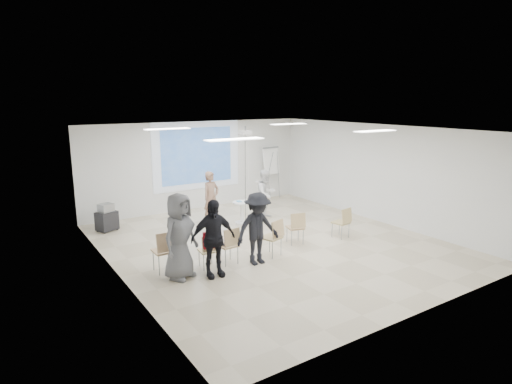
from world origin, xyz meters
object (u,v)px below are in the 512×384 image
pedestal_table (242,211)px  audience_left (213,233)px  chair_center (274,235)px  laptop (227,244)px  chair_right_far (343,220)px  chair_right_inner (296,225)px  audience_outer (179,231)px  player_left (211,194)px  chair_far_left (165,248)px  player_right (266,191)px  av_cart (107,218)px  chair_left_mid (209,248)px  chair_left_inner (229,243)px  flipchart_easel (271,161)px  audience_mid (258,224)px

pedestal_table → audience_left: size_ratio=0.36×
chair_center → laptop: (-1.14, 0.24, -0.08)m
chair_center → chair_right_far: chair_center is taller
pedestal_table → chair_right_inner: 2.43m
chair_center → audience_outer: 2.44m
player_left → chair_far_left: player_left is taller
player_right → laptop: player_right is taller
av_cart → player_left: bearing=-42.2°
chair_right_far → av_cart: size_ratio=1.07×
player_left → chair_left_mid: size_ratio=2.30×
chair_left_inner → chair_right_inner: chair_left_inner is taller
chair_right_far → laptop: (-3.54, 0.13, -0.03)m
av_cart → audience_outer: bearing=-106.4°
chair_left_mid → chair_right_far: 4.05m
chair_center → audience_left: (-1.76, -0.25, 0.43)m
pedestal_table → chair_right_far: chair_right_far is taller
chair_left_mid → flipchart_easel: 7.02m
player_left → chair_left_mid: 3.56m
player_left → chair_right_far: (2.38, -3.19, -0.41)m
chair_right_far → audience_mid: size_ratio=0.45×
player_left → av_cart: bearing=144.0°
player_right → audience_left: audience_left is taller
player_right → chair_right_inner: bearing=-118.8°
player_right → chair_left_mid: 4.45m
player_left → chair_left_inner: 3.38m
player_left → chair_left_inner: player_left is taller
player_left → av_cart: (-2.86, 1.03, -0.55)m
chair_left_inner → av_cart: size_ratio=1.10×
audience_left → audience_outer: size_ratio=0.94×
chair_left_inner → audience_left: size_ratio=0.45×
chair_left_inner → player_right: bearing=41.3°
audience_mid → av_cart: size_ratio=2.39×
audience_outer → flipchart_easel: audience_outer is taller
chair_right_far → chair_left_inner: bearing=170.5°
pedestal_table → player_right: player_right is taller
chair_left_mid → chair_right_far: size_ratio=0.93×
chair_left_inner → audience_outer: (-1.24, -0.08, 0.52)m
chair_left_inner → flipchart_easel: 6.69m
chair_far_left → laptop: 1.44m
laptop → audience_left: 0.93m
player_left → audience_outer: bearing=-142.9°
chair_far_left → audience_left: audience_left is taller
pedestal_table → av_cart: (-3.66, 1.50, -0.02)m
pedestal_table → chair_left_mid: chair_left_mid is taller
chair_left_mid → laptop: (0.51, 0.05, -0.00)m
chair_left_inner → laptop: bearing=89.5°
audience_left → chair_right_far: bearing=9.7°
chair_far_left → pedestal_table: bearing=34.5°
laptop → av_cart: av_cart is taller
chair_center → laptop: bearing=150.5°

